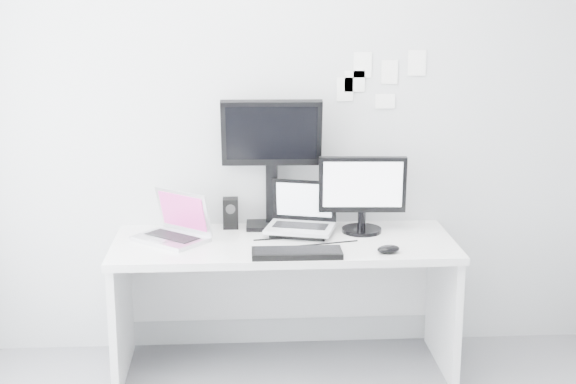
# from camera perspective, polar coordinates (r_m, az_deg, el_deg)

# --- Properties ---
(back_wall) EXTENTS (3.60, 0.00, 3.60)m
(back_wall) POSITION_cam_1_polar(r_m,az_deg,el_deg) (4.58, -0.53, 5.36)
(back_wall) COLOR #B3B5B7
(back_wall) RESTS_ON ground
(desk) EXTENTS (1.80, 0.70, 0.73)m
(desk) POSITION_cam_1_polar(r_m,az_deg,el_deg) (4.49, -0.27, -7.83)
(desk) COLOR silver
(desk) RESTS_ON ground
(macbook) EXTENTS (0.45, 0.44, 0.27)m
(macbook) POSITION_cam_1_polar(r_m,az_deg,el_deg) (4.37, -8.16, -1.67)
(macbook) COLOR #BCBBC0
(macbook) RESTS_ON desk
(speaker) EXTENTS (0.11, 0.11, 0.17)m
(speaker) POSITION_cam_1_polar(r_m,az_deg,el_deg) (4.60, -3.97, -1.46)
(speaker) COLOR black
(speaker) RESTS_ON desk
(dell_laptop) EXTENTS (0.41, 0.36, 0.29)m
(dell_laptop) POSITION_cam_1_polar(r_m,az_deg,el_deg) (4.43, 0.83, -1.17)
(dell_laptop) COLOR silver
(dell_laptop) RESTS_ON desk
(rear_monitor) EXTENTS (0.55, 0.21, 0.74)m
(rear_monitor) POSITION_cam_1_polar(r_m,az_deg,el_deg) (4.53, -1.14, 2.07)
(rear_monitor) COLOR black
(rear_monitor) RESTS_ON desk
(samsung_monitor) EXTENTS (0.49, 0.24, 0.43)m
(samsung_monitor) POSITION_cam_1_polar(r_m,az_deg,el_deg) (4.49, 5.15, -0.10)
(samsung_monitor) COLOR black
(samsung_monitor) RESTS_ON desk
(keyboard) EXTENTS (0.45, 0.16, 0.03)m
(keyboard) POSITION_cam_1_polar(r_m,az_deg,el_deg) (4.12, 0.62, -4.23)
(keyboard) COLOR black
(keyboard) RESTS_ON desk
(mouse) EXTENTS (0.14, 0.11, 0.04)m
(mouse) POSITION_cam_1_polar(r_m,az_deg,el_deg) (4.20, 6.93, -3.93)
(mouse) COLOR black
(mouse) RESTS_ON desk
(wall_note_0) EXTENTS (0.10, 0.00, 0.14)m
(wall_note_0) POSITION_cam_1_polar(r_m,az_deg,el_deg) (4.58, 5.16, 8.72)
(wall_note_0) COLOR white
(wall_note_0) RESTS_ON back_wall
(wall_note_1) EXTENTS (0.09, 0.00, 0.13)m
(wall_note_1) POSITION_cam_1_polar(r_m,az_deg,el_deg) (4.61, 7.01, 8.20)
(wall_note_1) COLOR white
(wall_note_1) RESTS_ON back_wall
(wall_note_2) EXTENTS (0.10, 0.00, 0.14)m
(wall_note_2) POSITION_cam_1_polar(r_m,az_deg,el_deg) (4.64, 8.87, 8.79)
(wall_note_2) COLOR white
(wall_note_2) RESTS_ON back_wall
(wall_note_3) EXTENTS (0.11, 0.00, 0.08)m
(wall_note_3) POSITION_cam_1_polar(r_m,az_deg,el_deg) (4.63, 6.71, 6.23)
(wall_note_3) COLOR white
(wall_note_3) RESTS_ON back_wall
(wall_note_4) EXTENTS (0.09, 0.00, 0.13)m
(wall_note_4) POSITION_cam_1_polar(r_m,az_deg,el_deg) (4.58, 3.94, 7.07)
(wall_note_4) COLOR white
(wall_note_4) RESTS_ON back_wall
(wall_note_5) EXTENTS (0.11, 0.00, 0.12)m
(wall_note_5) POSITION_cam_1_polar(r_m,az_deg,el_deg) (4.59, 4.61, 7.61)
(wall_note_5) COLOR white
(wall_note_5) RESTS_ON back_wall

